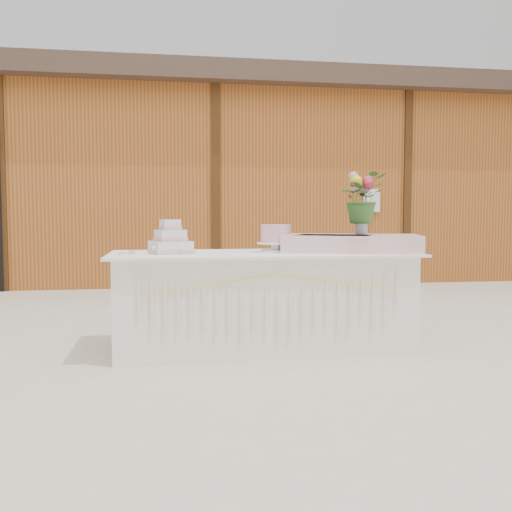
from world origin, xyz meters
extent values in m
plane|color=beige|center=(0.00, 0.00, 0.00)|extent=(80.00, 80.00, 0.00)
cube|color=#A35822|center=(0.00, 6.00, 1.50)|extent=(12.00, 4.00, 3.00)
cube|color=#3E2C23|center=(0.00, 6.00, 3.15)|extent=(12.60, 4.60, 0.30)
cube|color=white|center=(0.00, 0.00, 0.38)|extent=(2.28, 0.88, 0.75)
cube|color=white|center=(0.00, 0.00, 0.76)|extent=(2.40, 1.00, 0.02)
cube|color=silver|center=(-0.72, -0.01, 0.82)|extent=(0.35, 0.35, 0.10)
cube|color=#EBA894|center=(-0.72, -0.01, 0.79)|extent=(0.37, 0.37, 0.02)
cube|color=silver|center=(-0.72, -0.01, 0.91)|extent=(0.25, 0.25, 0.09)
cube|color=#EBA894|center=(-0.72, -0.01, 0.89)|extent=(0.27, 0.27, 0.02)
cube|color=silver|center=(-0.72, -0.01, 0.99)|extent=(0.17, 0.17, 0.08)
cube|color=#EBA894|center=(-0.72, -0.01, 0.97)|extent=(0.18, 0.18, 0.02)
cylinder|color=white|center=(0.12, 0.03, 0.78)|extent=(0.26, 0.26, 0.02)
cylinder|color=white|center=(0.12, 0.03, 0.81)|extent=(0.08, 0.08, 0.05)
cylinder|color=white|center=(0.12, 0.03, 0.84)|extent=(0.31, 0.31, 0.01)
cylinder|color=#F2AEB7|center=(0.12, 0.03, 0.92)|extent=(0.24, 0.24, 0.14)
cube|color=beige|center=(0.73, -0.01, 0.84)|extent=(1.23, 0.92, 0.14)
cylinder|color=#B0AFB4|center=(0.84, 0.02, 0.98)|extent=(0.10, 0.10, 0.14)
imported|color=#366227|center=(0.84, 0.02, 1.26)|extent=(0.47, 0.44, 0.42)
camera|label=1|loc=(-0.78, -4.47, 1.06)|focal=40.00mm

